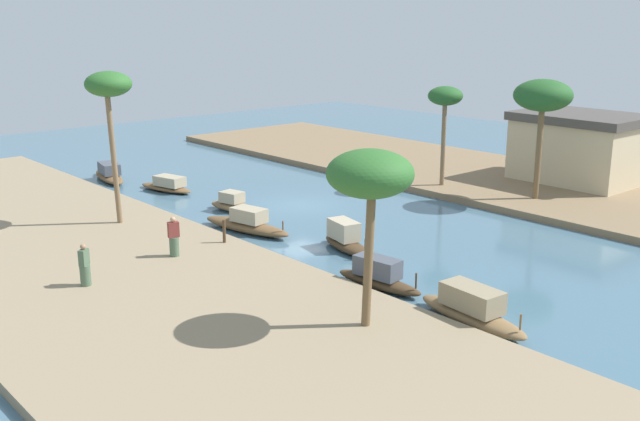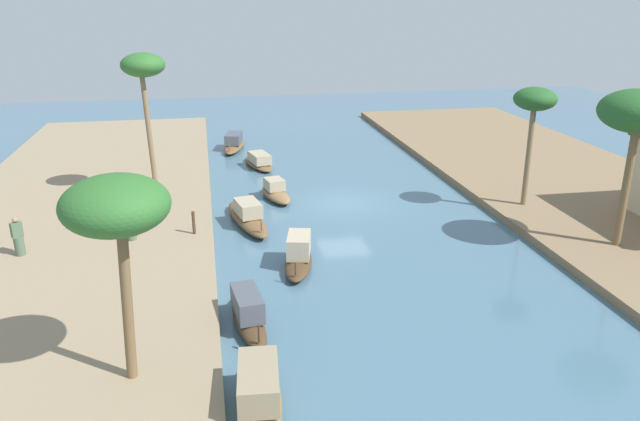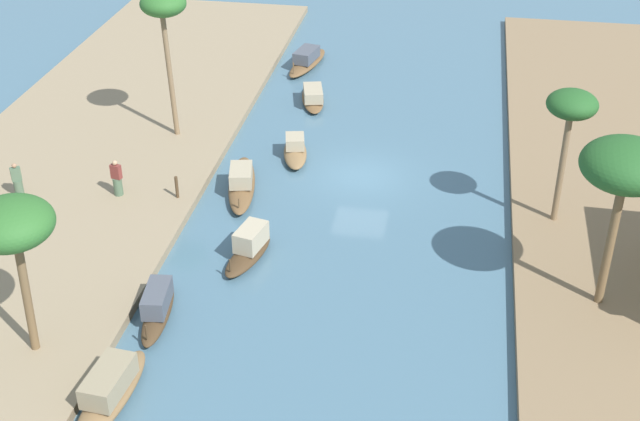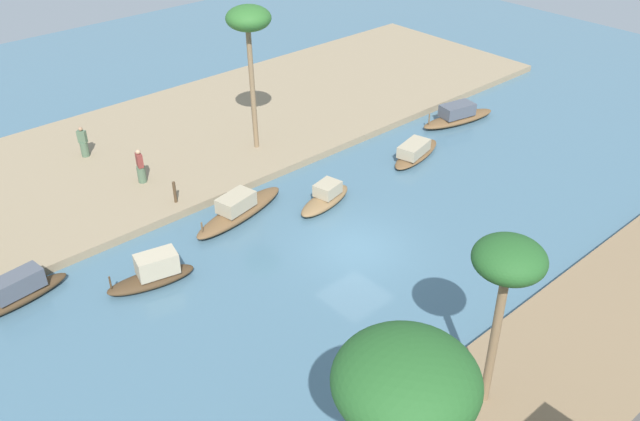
{
  "view_description": "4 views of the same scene",
  "coord_description": "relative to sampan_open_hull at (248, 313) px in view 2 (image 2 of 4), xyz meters",
  "views": [
    {
      "loc": [
        29.57,
        -24.67,
        9.95
      ],
      "look_at": [
        3.47,
        -1.62,
        0.7
      ],
      "focal_mm": 40.96,
      "sensor_mm": 36.0,
      "label": 1
    },
    {
      "loc": [
        29.22,
        -6.8,
        10.27
      ],
      "look_at": [
        3.69,
        -1.96,
        1.01
      ],
      "focal_mm": 34.33,
      "sensor_mm": 36.0,
      "label": 2
    },
    {
      "loc": [
        34.61,
        4.03,
        19.39
      ],
      "look_at": [
        3.98,
        -1.26,
        0.42
      ],
      "focal_mm": 48.3,
      "sensor_mm": 36.0,
      "label": 3
    },
    {
      "loc": [
        16.03,
        15.69,
        16.1
      ],
      "look_at": [
        -0.12,
        -2.38,
        0.69
      ],
      "focal_mm": 37.64,
      "sensor_mm": 36.0,
      "label": 4
    }
  ],
  "objects": [
    {
      "name": "river_water",
      "position": [
        -11.57,
        5.83,
        -0.48
      ],
      "size": [
        71.83,
        71.83,
        0.0
      ],
      "primitive_type": "plane",
      "color": "#476B7F",
      "rests_on": "ground"
    },
    {
      "name": "riverbank_left",
      "position": [
        -11.57,
        -7.22,
        -0.3
      ],
      "size": [
        45.72,
        12.57,
        0.38
      ],
      "primitive_type": "cube",
      "color": "#937F60",
      "rests_on": "ground"
    },
    {
      "name": "riverbank_right",
      "position": [
        -11.57,
        18.89,
        -0.3
      ],
      "size": [
        45.72,
        12.57,
        0.38
      ],
      "primitive_type": "cube",
      "color": "#846B4C",
      "rests_on": "ground"
    },
    {
      "name": "sampan_open_hull",
      "position": [
        0.0,
        0.0,
        0.0
      ],
      "size": [
        3.88,
        1.31,
        1.21
      ],
      "rotation": [
        0.0,
        0.0,
        0.12
      ],
      "color": "#47331E",
      "rests_on": "river_water"
    },
    {
      "name": "sampan_downstream_large",
      "position": [
        -9.39,
        0.69,
        -0.07
      ],
      "size": [
        5.32,
        2.19,
        1.19
      ],
      "rotation": [
        0.0,
        0.0,
        0.2
      ],
      "color": "brown",
      "rests_on": "river_water"
    },
    {
      "name": "sampan_with_tall_canopy",
      "position": [
        -24.36,
        0.9,
        -0.07
      ],
      "size": [
        4.93,
        2.14,
        1.13
      ],
      "rotation": [
        0.0,
        0.0,
        -0.2
      ],
      "color": "brown",
      "rests_on": "river_water"
    },
    {
      "name": "sampan_with_red_awning",
      "position": [
        -19.36,
        2.14,
        -0.13
      ],
      "size": [
        4.09,
        2.04,
        0.93
      ],
      "rotation": [
        0.0,
        0.0,
        0.24
      ],
      "color": "brown",
      "rests_on": "river_water"
    },
    {
      "name": "sampan_midstream",
      "position": [
        -12.93,
        2.44,
        -0.11
      ],
      "size": [
        3.42,
        1.76,
        1.05
      ],
      "rotation": [
        0.0,
        0.0,
        0.21
      ],
      "color": "brown",
      "rests_on": "river_water"
    },
    {
      "name": "sampan_upstream_small",
      "position": [
        -4.24,
        2.32,
        0.01
      ],
      "size": [
        3.51,
        1.77,
        1.3
      ],
      "rotation": [
        0.0,
        0.0,
        -0.22
      ],
      "color": "#47331E",
      "rests_on": "river_water"
    },
    {
      "name": "sampan_foreground",
      "position": [
        4.39,
        -0.06,
        0.03
      ],
      "size": [
        4.58,
        1.55,
        1.3
      ],
      "rotation": [
        0.0,
        0.0,
        -0.09
      ],
      "color": "brown",
      "rests_on": "river_water"
    },
    {
      "name": "person_on_near_bank",
      "position": [
        -7.5,
        -4.35,
        0.61
      ],
      "size": [
        0.48,
        0.49,
        1.68
      ],
      "rotation": [
        0.0,
        0.0,
        1.33
      ],
      "color": "#4C664C",
      "rests_on": "riverbank_left"
    },
    {
      "name": "person_by_mooring",
      "position": [
        -6.66,
        -8.57,
        0.56
      ],
      "size": [
        0.54,
        0.54,
        1.59
      ],
      "rotation": [
        0.0,
        0.0,
        2.21
      ],
      "color": "#4C664C",
      "rests_on": "riverbank_left"
    },
    {
      "name": "mooring_post",
      "position": [
        -7.7,
        -1.74,
        0.4
      ],
      "size": [
        0.14,
        0.14,
        1.02
      ],
      "primitive_type": "cylinder",
      "color": "#4C3823",
      "rests_on": "riverbank_left"
    },
    {
      "name": "palm_tree_left_near",
      "position": [
        -13.7,
        -3.78,
        6.27
      ],
      "size": [
        2.14,
        2.14,
        7.2
      ],
      "color": "#7F6647",
      "rests_on": "riverbank_left"
    },
    {
      "name": "palm_tree_left_far",
      "position": [
        2.7,
        -3.29,
        4.76
      ],
      "size": [
        2.72,
        2.72,
        5.71
      ],
      "color": "brown",
      "rests_on": "riverbank_left"
    },
    {
      "name": "palm_tree_right_tall",
      "position": [
        -3.19,
        15.56,
        5.39
      ],
      "size": [
        3.09,
        3.09,
        6.44
      ],
      "color": "brown",
      "rests_on": "riverbank_right"
    },
    {
      "name": "palm_tree_right_short",
      "position": [
        -8.68,
        14.29,
        4.91
      ],
      "size": [
        2.01,
        2.01,
        5.77
      ],
      "color": "#7F6647",
      "rests_on": "riverbank_right"
    }
  ]
}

